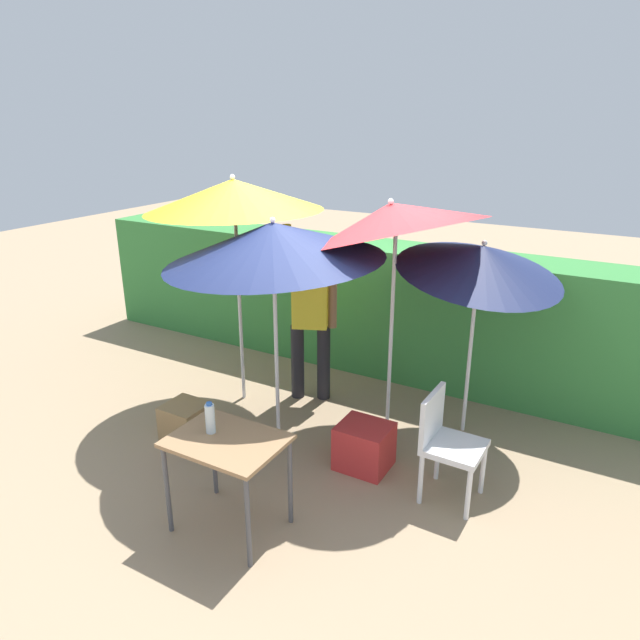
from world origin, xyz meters
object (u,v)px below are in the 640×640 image
at_px(cooler_box, 364,446).
at_px(bottle_water, 210,418).
at_px(umbrella_rainbow, 393,219).
at_px(chair_plastic, 446,440).
at_px(crate_cardboard, 186,421).
at_px(person_vendor, 310,316).
at_px(umbrella_navy, 273,242).
at_px(umbrella_orange, 234,195).
at_px(folding_table, 227,450).
at_px(umbrella_yellow, 481,260).

relative_size(cooler_box, bottle_water, 1.85).
distance_m(umbrella_rainbow, chair_plastic, 1.91).
height_order(crate_cardboard, bottle_water, bottle_water).
relative_size(person_vendor, chair_plastic, 2.11).
xyz_separation_m(umbrella_rainbow, umbrella_navy, (-0.82, -0.65, -0.16)).
bearing_deg(bottle_water, crate_cardboard, 142.26).
relative_size(umbrella_orange, folding_table, 2.96).
bearing_deg(chair_plastic, umbrella_navy, 176.13).
xyz_separation_m(umbrella_yellow, person_vendor, (-1.66, -0.16, -0.76)).
height_order(chair_plastic, cooler_box, chair_plastic).
distance_m(umbrella_rainbow, person_vendor, 1.48).
xyz_separation_m(person_vendor, bottle_water, (0.39, -2.07, -0.07)).
distance_m(umbrella_yellow, bottle_water, 2.69).
distance_m(umbrella_navy, cooler_box, 1.93).
height_order(chair_plastic, crate_cardboard, chair_plastic).
bearing_deg(person_vendor, umbrella_navy, -81.01).
xyz_separation_m(crate_cardboard, bottle_water, (0.99, -0.76, 0.69)).
distance_m(umbrella_yellow, umbrella_navy, 1.83).
distance_m(umbrella_rainbow, cooler_box, 1.98).
height_order(chair_plastic, folding_table, chair_plastic).
height_order(umbrella_yellow, chair_plastic, umbrella_yellow).
height_order(umbrella_rainbow, umbrella_yellow, umbrella_rainbow).
bearing_deg(chair_plastic, folding_table, -137.51).
height_order(umbrella_rainbow, cooler_box, umbrella_rainbow).
bearing_deg(umbrella_navy, umbrella_orange, 148.79).
relative_size(umbrella_rainbow, bottle_water, 10.36).
bearing_deg(umbrella_rainbow, umbrella_navy, -141.65).
height_order(umbrella_yellow, person_vendor, umbrella_yellow).
distance_m(umbrella_navy, crate_cardboard, 1.92).
bearing_deg(umbrella_navy, person_vendor, 98.99).
distance_m(umbrella_rainbow, bottle_water, 2.30).
xyz_separation_m(umbrella_rainbow, bottle_water, (-0.56, -1.89, -1.18)).
xyz_separation_m(umbrella_navy, person_vendor, (-0.13, 0.83, -0.95)).
bearing_deg(folding_table, chair_plastic, 42.49).
bearing_deg(person_vendor, umbrella_orange, -148.84).
bearing_deg(umbrella_rainbow, cooler_box, -80.79).
xyz_separation_m(person_vendor, folding_table, (0.54, -2.09, -0.28)).
bearing_deg(person_vendor, crate_cardboard, -114.53).
height_order(umbrella_orange, chair_plastic, umbrella_orange).
relative_size(umbrella_navy, bottle_water, 8.89).
bearing_deg(umbrella_rainbow, crate_cardboard, -144.07).
relative_size(umbrella_yellow, folding_table, 2.51).
distance_m(folding_table, bottle_water, 0.26).
height_order(person_vendor, chair_plastic, person_vendor).
bearing_deg(folding_table, umbrella_yellow, 63.61).
height_order(umbrella_orange, crate_cardboard, umbrella_orange).
relative_size(umbrella_orange, umbrella_navy, 1.11).
bearing_deg(chair_plastic, cooler_box, 176.22).
distance_m(umbrella_navy, person_vendor, 1.27).
height_order(person_vendor, folding_table, person_vendor).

